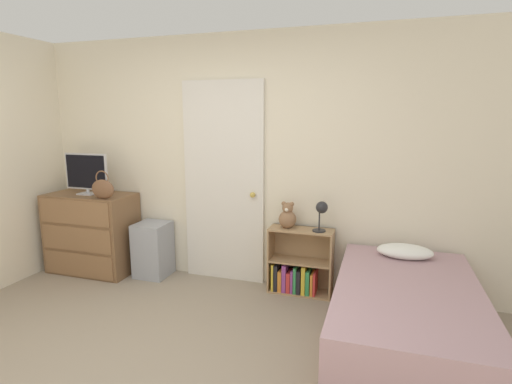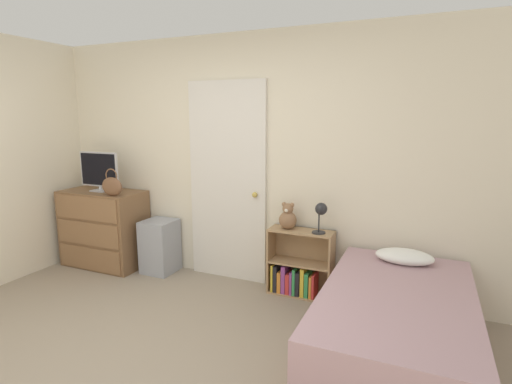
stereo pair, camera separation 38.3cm
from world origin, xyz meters
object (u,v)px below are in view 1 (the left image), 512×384
at_px(tv, 86,173).
at_px(handbag, 103,189).
at_px(dresser, 92,233).
at_px(bookshelf, 297,270).
at_px(desk_lamp, 321,210).
at_px(bed, 406,319).
at_px(storage_bin, 153,249).
at_px(teddy_bear, 288,217).

xyz_separation_m(tv, handbag, (0.33, -0.16, -0.13)).
xyz_separation_m(dresser, bookshelf, (2.33, 0.13, -0.21)).
xyz_separation_m(dresser, tv, (-0.01, -0.01, 0.68)).
distance_m(desk_lamp, bed, 1.21).
distance_m(storage_bin, bookshelf, 1.60).
bearing_deg(teddy_bear, desk_lamp, -6.57).
bearing_deg(bed, dresser, 169.07).
xyz_separation_m(dresser, storage_bin, (0.73, 0.08, -0.15)).
height_order(storage_bin, teddy_bear, teddy_bear).
xyz_separation_m(handbag, storage_bin, (0.40, 0.25, -0.70)).
relative_size(dresser, handbag, 3.20).
distance_m(teddy_bear, desk_lamp, 0.35).
bearing_deg(tv, desk_lamp, 2.26).
distance_m(teddy_bear, bed, 1.42).
relative_size(storage_bin, bed, 0.33).
distance_m(handbag, bed, 3.11).
height_order(teddy_bear, desk_lamp, desk_lamp).
bearing_deg(teddy_bear, handbag, -170.93).
relative_size(storage_bin, teddy_bear, 2.26).
relative_size(handbag, storage_bin, 0.50).
distance_m(tv, teddy_bear, 2.26).
distance_m(dresser, bookshelf, 2.34).
distance_m(storage_bin, teddy_bear, 1.57).
bearing_deg(storage_bin, teddy_bear, 2.09).
bearing_deg(bed, storage_bin, 164.45).
height_order(bookshelf, bed, bookshelf).
height_order(tv, handbag, tv).
bearing_deg(storage_bin, handbag, -148.39).
distance_m(dresser, teddy_bear, 2.25).
bearing_deg(bed, teddy_bear, 144.57).
bearing_deg(bed, desk_lamp, 135.68).
xyz_separation_m(storage_bin, bed, (2.58, -0.72, -0.03)).
bearing_deg(dresser, teddy_bear, 3.44).
xyz_separation_m(desk_lamp, bed, (0.75, -0.73, -0.60)).
distance_m(handbag, teddy_bear, 1.93).
distance_m(bookshelf, bed, 1.25).
distance_m(tv, bookshelf, 2.50).
xyz_separation_m(dresser, desk_lamp, (2.56, 0.10, 0.42)).
height_order(tv, bookshelf, tv).
distance_m(dresser, bed, 3.37).
xyz_separation_m(dresser, teddy_bear, (2.22, 0.13, 0.33)).
bearing_deg(tv, handbag, -26.18).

